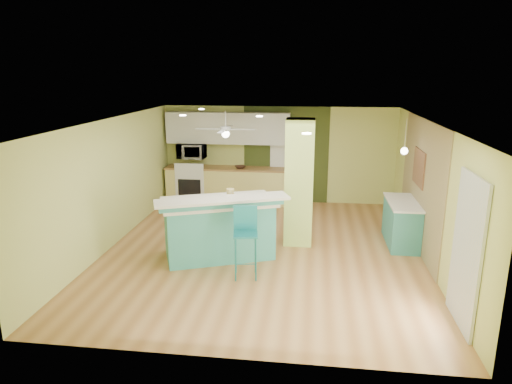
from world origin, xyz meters
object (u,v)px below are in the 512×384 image
(side_counter, at_px, (401,223))
(fruit_bowl, at_px, (240,167))
(bar_stool, at_px, (246,230))
(canister, at_px, (230,194))
(peninsula, at_px, (219,227))

(side_counter, relative_size, fruit_bowl, 4.92)
(bar_stool, xyz_separation_m, fruit_bowl, (-0.78, 4.27, 0.17))
(canister, bearing_deg, side_counter, 15.38)
(peninsula, distance_m, side_counter, 3.65)
(fruit_bowl, bearing_deg, peninsula, -87.24)
(bar_stool, bearing_deg, peninsula, 120.41)
(fruit_bowl, relative_size, canister, 1.49)
(fruit_bowl, height_order, canister, canister)
(bar_stool, bearing_deg, canister, 105.61)
(bar_stool, xyz_separation_m, side_counter, (2.87, 1.84, -0.36))
(bar_stool, height_order, fruit_bowl, bar_stool)
(side_counter, height_order, fruit_bowl, fruit_bowl)
(peninsula, height_order, canister, canister)
(side_counter, bearing_deg, bar_stool, -147.29)
(fruit_bowl, bearing_deg, side_counter, -33.56)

